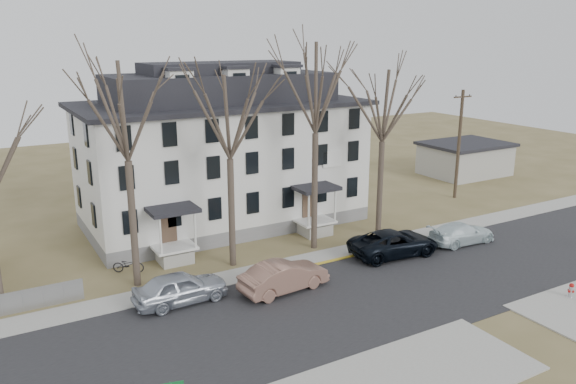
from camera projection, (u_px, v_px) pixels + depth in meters
ground at (398, 309)px, 29.33m from camera, size 120.00×120.00×0.00m
main_road at (374, 295)px, 31.00m from camera, size 120.00×10.00×0.04m
far_sidewalk at (316, 259)px, 36.02m from camera, size 120.00×2.00×0.08m
yellow_curb at (386, 249)px, 37.67m from camera, size 14.00×0.25×0.06m
boarding_house at (223, 153)px, 41.96m from camera, size 20.80×12.36×12.05m
distant_building at (465, 158)px, 58.10m from camera, size 8.50×6.50×3.35m
tree_far_left at (124, 104)px, 29.51m from camera, size 8.40×8.40×13.72m
tree_mid_left at (229, 111)px, 32.58m from camera, size 7.80×7.80×12.74m
tree_center at (316, 81)px, 35.07m from camera, size 9.00×9.00×14.70m
tree_mid_right at (384, 101)px, 38.11m from camera, size 7.80×7.80×12.74m
utility_pole_far at (459, 143)px, 48.62m from camera, size 2.00×0.28×9.50m
car_silver at (181, 288)px, 29.81m from camera, size 5.10×2.20×1.72m
car_tan at (284, 277)px, 31.24m from camera, size 5.32×2.30×1.70m
car_navy at (394, 243)px, 36.42m from camera, size 6.22×3.33×1.66m
car_white at (462, 234)px, 38.58m from camera, size 5.03×2.28×1.43m
bicycle_left at (128, 265)px, 33.77m from camera, size 1.95×1.50×0.98m
fire_hydrant at (571, 291)px, 30.49m from camera, size 0.36×0.34×0.88m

